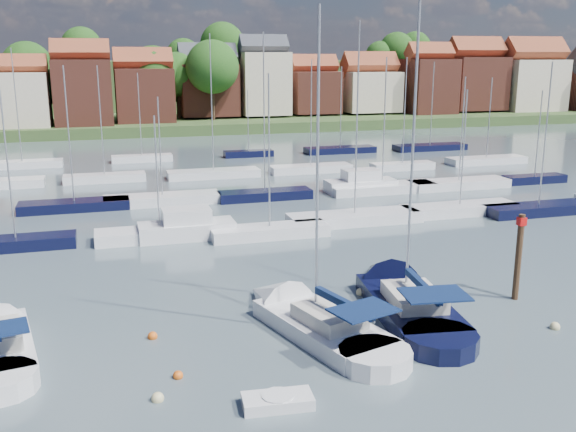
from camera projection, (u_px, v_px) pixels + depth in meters
name	position (u px, v px, depth m)	size (l,w,h in m)	color
ground	(212.00, 184.00, 67.43)	(260.00, 260.00, 0.00)	#42535A
sailboat_centre	(304.00, 318.00, 32.04)	(6.57, 12.67, 16.61)	silver
sailboat_navy	(398.00, 295.00, 35.04)	(5.28, 13.68, 18.38)	black
tender	(278.00, 401.00, 24.50)	(2.80, 1.49, 0.58)	silver
timber_piling	(517.00, 273.00, 35.10)	(0.40, 0.40, 7.07)	#4C331E
buoy_b	(158.00, 401.00, 24.98)	(0.50, 0.50, 0.50)	beige
buoy_c	(178.00, 378.00, 26.76)	(0.43, 0.43, 0.43)	#D85914
buoy_d	(354.00, 358.00, 28.49)	(0.41, 0.41, 0.41)	beige
buoy_e	(361.00, 294.00, 36.18)	(0.53, 0.53, 0.53)	beige
buoy_f	(555.00, 329.00, 31.58)	(0.50, 0.50, 0.50)	beige
buoy_g	(153.00, 338.00, 30.51)	(0.47, 0.47, 0.47)	#D85914
marina_field	(240.00, 188.00, 63.33)	(79.62, 41.41, 15.93)	silver
far_shore_town	(155.00, 93.00, 153.25)	(212.46, 90.00, 22.27)	#334E27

